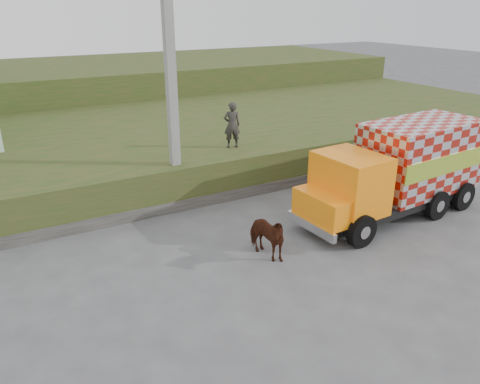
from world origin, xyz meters
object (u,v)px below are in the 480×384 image
cow (265,236)px  cargo_truck (400,169)px  utility_pole (171,88)px  pedestrian (232,125)px

cow → cargo_truck: bearing=-7.4°
cargo_truck → cow: 5.52m
cargo_truck → cow: bearing=-179.7°
utility_pole → pedestrian: utility_pole is taller
utility_pole → cow: 5.81m
utility_pole → cow: bearing=-80.8°
utility_pole → pedestrian: (2.66, 0.86, -1.71)m
pedestrian → cargo_truck: bearing=140.8°
pedestrian → utility_pole: bearing=34.1°
utility_pole → cargo_truck: bearing=-34.4°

